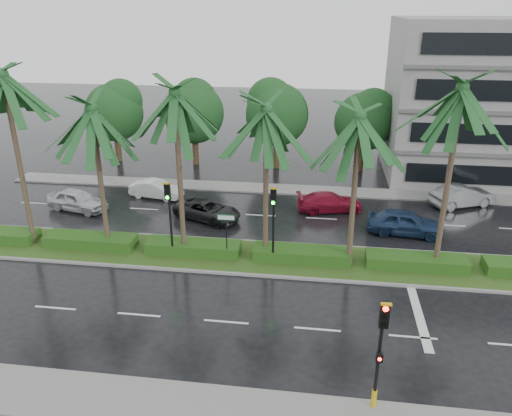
# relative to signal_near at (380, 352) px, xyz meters

# --- Properties ---
(ground) EXTENTS (120.00, 120.00, 0.00)m
(ground) POSITION_rel_signal_near_xyz_m (-6.00, 9.39, -2.50)
(ground) COLOR black
(ground) RESTS_ON ground
(near_sidewalk) EXTENTS (40.00, 2.40, 0.12)m
(near_sidewalk) POSITION_rel_signal_near_xyz_m (-6.00, -0.81, -2.44)
(near_sidewalk) COLOR slate
(near_sidewalk) RESTS_ON ground
(far_sidewalk) EXTENTS (40.00, 2.00, 0.12)m
(far_sidewalk) POSITION_rel_signal_near_xyz_m (-6.00, 21.39, -2.44)
(far_sidewalk) COLOR slate
(far_sidewalk) RESTS_ON ground
(median) EXTENTS (36.00, 4.00, 0.15)m
(median) POSITION_rel_signal_near_xyz_m (-6.00, 10.39, -2.42)
(median) COLOR gray
(median) RESTS_ON ground
(hedge) EXTENTS (35.20, 1.40, 0.60)m
(hedge) POSITION_rel_signal_near_xyz_m (-6.00, 10.39, -2.05)
(hedge) COLOR #1A4614
(hedge) RESTS_ON median
(lane_markings) EXTENTS (34.00, 13.06, 0.01)m
(lane_markings) POSITION_rel_signal_near_xyz_m (-2.96, 8.96, -2.50)
(lane_markings) COLOR silver
(lane_markings) RESTS_ON ground
(palm_row) EXTENTS (26.30, 4.20, 10.31)m
(palm_row) POSITION_rel_signal_near_xyz_m (-7.25, 10.41, 5.55)
(palm_row) COLOR #473729
(palm_row) RESTS_ON median
(signal_near) EXTENTS (0.34, 0.45, 4.36)m
(signal_near) POSITION_rel_signal_near_xyz_m (0.00, 0.00, 0.00)
(signal_near) COLOR black
(signal_near) RESTS_ON near_sidewalk
(signal_median_left) EXTENTS (0.34, 0.42, 4.36)m
(signal_median_left) POSITION_rel_signal_near_xyz_m (-10.00, 9.69, 0.49)
(signal_median_left) COLOR black
(signal_median_left) RESTS_ON median
(signal_median_right) EXTENTS (0.34, 0.42, 4.36)m
(signal_median_right) POSITION_rel_signal_near_xyz_m (-4.50, 9.69, 0.49)
(signal_median_right) COLOR black
(signal_median_right) RESTS_ON median
(street_sign) EXTENTS (0.95, 0.09, 2.60)m
(street_sign) POSITION_rel_signal_near_xyz_m (-7.00, 9.87, -0.38)
(street_sign) COLOR black
(street_sign) RESTS_ON median
(bg_trees) EXTENTS (32.84, 5.16, 7.46)m
(bg_trees) POSITION_rel_signal_near_xyz_m (-6.59, 26.98, 2.09)
(bg_trees) COLOR #392D1A
(bg_trees) RESTS_ON ground
(building) EXTENTS (16.00, 10.00, 12.00)m
(building) POSITION_rel_signal_near_xyz_m (11.00, 27.39, 3.50)
(building) COLOR gray
(building) RESTS_ON ground
(car_silver) EXTENTS (2.63, 4.48, 1.43)m
(car_silver) POSITION_rel_signal_near_xyz_m (-18.34, 15.64, -1.79)
(car_silver) COLOR silver
(car_silver) RESTS_ON ground
(car_white) EXTENTS (1.93, 3.97, 1.25)m
(car_white) POSITION_rel_signal_near_xyz_m (-13.84, 18.62, -1.88)
(car_white) COLOR white
(car_white) RESTS_ON ground
(car_darkgrey) EXTENTS (3.61, 4.93, 1.24)m
(car_darkgrey) POSITION_rel_signal_near_xyz_m (-9.34, 15.32, -1.88)
(car_darkgrey) COLOR black
(car_darkgrey) RESTS_ON ground
(car_red) EXTENTS (2.71, 4.67, 1.27)m
(car_red) POSITION_rel_signal_near_xyz_m (-1.50, 17.81, -1.87)
(car_red) COLOR maroon
(car_red) RESTS_ON ground
(car_blue) EXTENTS (2.27, 4.65, 1.53)m
(car_blue) POSITION_rel_signal_near_xyz_m (3.00, 14.74, -1.74)
(car_blue) COLOR navy
(car_blue) RESTS_ON ground
(car_grey) EXTENTS (3.27, 4.74, 1.48)m
(car_grey) POSITION_rel_signal_near_xyz_m (7.50, 19.89, -1.76)
(car_grey) COLOR slate
(car_grey) RESTS_ON ground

